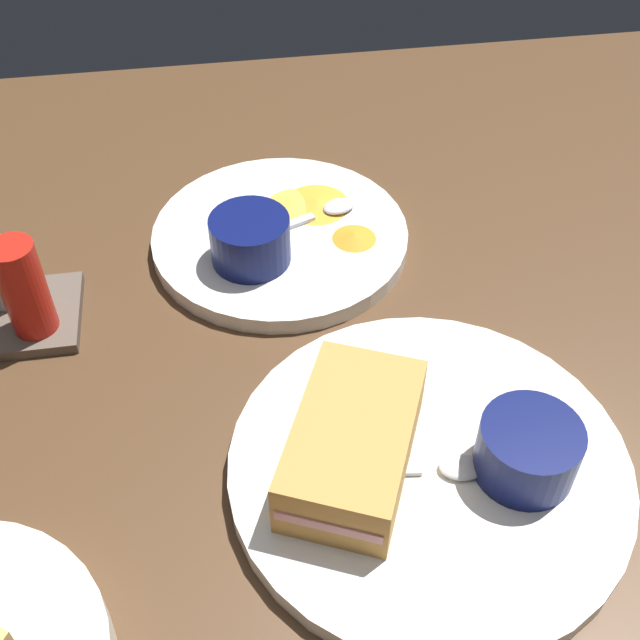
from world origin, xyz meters
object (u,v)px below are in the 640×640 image
Objects in this scene: sandwich_half_near at (354,443)px; spoon_by_gravy_ramekin at (327,211)px; ramekin_light_gravy at (250,238)px; condiment_caddy at (19,294)px; plate_chips_companion at (280,237)px; ramekin_dark_sauce at (528,449)px; spoon_by_dark_ramekin at (443,468)px; plate_sandwich_main at (428,467)px.

sandwich_half_near reaches higher than spoon_by_gravy_ramekin.
condiment_caddy is at bearing 100.64° from ramekin_light_gravy.
spoon_by_gravy_ramekin is (1.79, -4.65, 1.16)cm from plate_chips_companion.
ramekin_light_gravy is at bearing 33.24° from ramekin_dark_sauce.
sandwich_half_near is 6.49cm from spoon_by_dark_ramekin.
ramekin_light_gravy is at bearing 140.19° from plate_chips_companion.
sandwich_half_near is 1.58× the size of condiment_caddy.
plate_sandwich_main is 25.63cm from ramekin_light_gravy.
spoon_by_dark_ramekin is 1.05× the size of condiment_caddy.
ramekin_light_gravy reaches higher than plate_chips_companion.
sandwich_half_near is 26.54cm from plate_chips_companion.
sandwich_half_near is 30.76cm from condiment_caddy.
sandwich_half_near is at bearing 174.49° from spoon_by_gravy_ramekin.
spoon_by_gravy_ramekin is at bearing -54.92° from ramekin_light_gravy.
ramekin_light_gravy is 19.53cm from condiment_caddy.
ramekin_light_gravy is (24.27, 10.85, 1.95)cm from spoon_by_dark_ramekin.
sandwich_half_near is 23.26cm from ramekin_light_gravy.
sandwich_half_near is 1.54× the size of spoon_by_gravy_ramekin.
sandwich_half_near is at bearing 75.64° from spoon_by_dark_ramekin.
plate_chips_companion is 2.43× the size of spoon_by_gravy_ramekin.
sandwich_half_near is 11.66cm from ramekin_dark_sauce.
condiment_caddy is (21.33, 35.53, -0.51)cm from ramekin_dark_sauce.
sandwich_half_near is at bearing -175.79° from plate_chips_companion.
sandwich_half_near reaches higher than ramekin_light_gravy.
plate_sandwich_main is 1.19× the size of plate_chips_companion.
plate_chips_companion is at bearing 4.21° from sandwich_half_near.
sandwich_half_near is 0.63× the size of plate_chips_companion.
plate_sandwich_main is 7.07cm from ramekin_dark_sauce.
condiment_caddy reaches higher than plate_sandwich_main.
plate_sandwich_main is at bearing -164.86° from plate_chips_companion.
spoon_by_gravy_ramekin is (5.33, -7.59, -1.95)cm from ramekin_light_gravy.
ramekin_dark_sauce reaches higher than spoon_by_dark_ramekin.
ramekin_dark_sauce is 5.86cm from spoon_by_dark_ramekin.
spoon_by_dark_ramekin is 0.42× the size of plate_chips_companion.
spoon_by_dark_ramekin is (-1.53, -5.97, -2.04)cm from sandwich_half_near.
sandwich_half_near reaches higher than spoon_by_dark_ramekin.
spoon_by_gravy_ramekin is at bearing 16.12° from ramekin_dark_sauce.
ramekin_light_gravy is (23.30, 10.21, 3.12)cm from plate_sandwich_main.
condiment_caddy is at bearing 55.48° from spoon_by_dark_ramekin.
spoon_by_dark_ramekin is at bearing -164.13° from plate_chips_companion.
ramekin_dark_sauce is at bearing -104.96° from plate_sandwich_main.
spoon_by_dark_ramekin is at bearing 83.09° from ramekin_dark_sauce.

